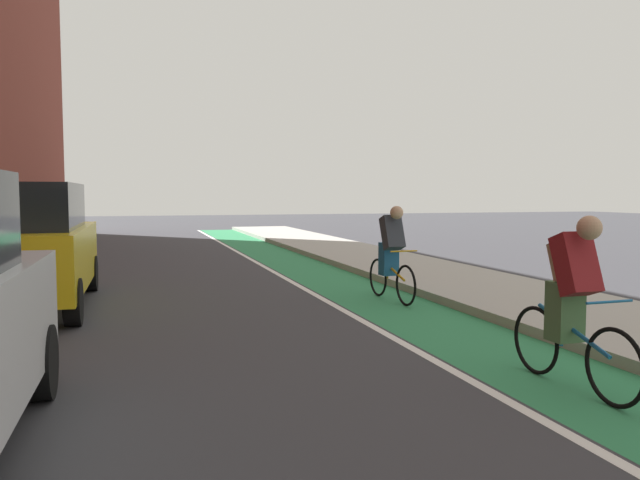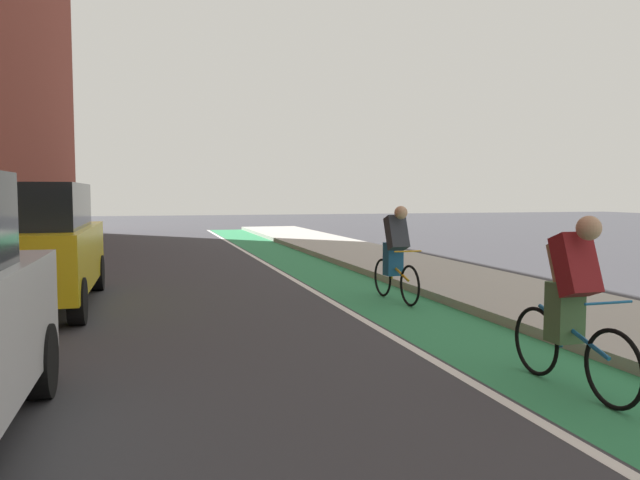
{
  "view_description": "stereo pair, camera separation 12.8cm",
  "coord_description": "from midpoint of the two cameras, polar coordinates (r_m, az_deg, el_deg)",
  "views": [
    {
      "loc": [
        -1.05,
        6.49,
        1.82
      ],
      "look_at": [
        0.9,
        13.01,
        1.31
      ],
      "focal_mm": 35.19,
      "sensor_mm": 36.0,
      "label": 1
    },
    {
      "loc": [
        -0.93,
        6.45,
        1.82
      ],
      "look_at": [
        0.9,
        13.01,
        1.31
      ],
      "focal_mm": 35.19,
      "sensor_mm": 36.0,
      "label": 2
    }
  ],
  "objects": [
    {
      "name": "ground_plane",
      "position": [
        9.82,
        -9.58,
        -6.49
      ],
      "size": [
        88.31,
        88.31,
        0.0
      ],
      "primitive_type": "plane",
      "color": "#38383D"
    },
    {
      "name": "bike_lane_paint",
      "position": [
        12.39,
        3.23,
        -4.2
      ],
      "size": [
        1.6,
        40.14,
        0.0
      ],
      "primitive_type": "cube",
      "color": "#2D8451",
      "rests_on": "ground"
    },
    {
      "name": "lane_divider_stripe",
      "position": [
        12.13,
        -0.81,
        -4.37
      ],
      "size": [
        0.12,
        40.14,
        0.0
      ],
      "primitive_type": "cube",
      "color": "white",
      "rests_on": "ground"
    },
    {
      "name": "sidewalk_right",
      "position": [
        13.24,
        12.21,
        -3.45
      ],
      "size": [
        2.76,
        40.14,
        0.14
      ],
      "primitive_type": "cube",
      "color": "#A8A59E",
      "rests_on": "ground"
    },
    {
      "name": "parked_suv_yellow_cab",
      "position": [
        10.87,
        -24.69,
        -0.37
      ],
      "size": [
        2.02,
        4.36,
        1.98
      ],
      "color": "yellow",
      "rests_on": "ground"
    },
    {
      "name": "cyclist_trailing",
      "position": [
        6.24,
        22.45,
        -4.99
      ],
      "size": [
        0.48,
        1.74,
        1.62
      ],
      "color": "black",
      "rests_on": "ground"
    },
    {
      "name": "cyclist_far",
      "position": [
        10.66,
        7.23,
        -1.22
      ],
      "size": [
        0.48,
        1.72,
        1.62
      ],
      "color": "black",
      "rests_on": "ground"
    }
  ]
}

